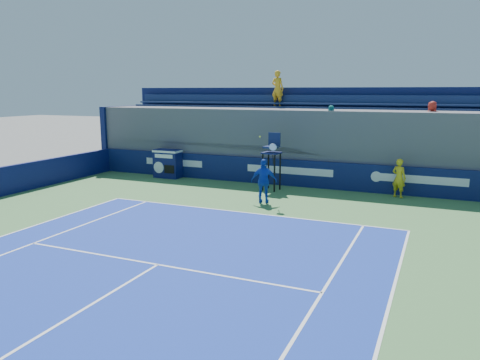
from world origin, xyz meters
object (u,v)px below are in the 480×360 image
at_px(ball_person, 399,178).
at_px(tennis_player, 264,181).
at_px(umpire_chair, 272,155).
at_px(match_clock, 168,163).

xyz_separation_m(ball_person, tennis_player, (-4.63, -3.01, 0.06)).
bearing_deg(umpire_chair, ball_person, 7.46).
relative_size(ball_person, match_clock, 1.13).
distance_m(match_clock, umpire_chair, 5.79).
relative_size(ball_person, umpire_chair, 0.64).
xyz_separation_m(ball_person, umpire_chair, (-5.16, -0.67, 0.73)).
bearing_deg(tennis_player, umpire_chair, 102.66).
bearing_deg(ball_person, umpire_chair, 31.44).
height_order(match_clock, umpire_chair, umpire_chair).
bearing_deg(match_clock, umpire_chair, -7.45).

